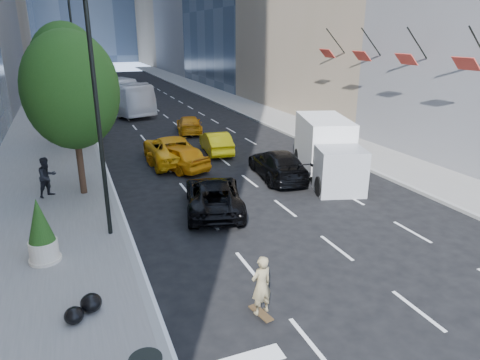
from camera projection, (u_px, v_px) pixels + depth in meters
name	position (u px, v px, depth m)	size (l,w,h in m)	color
ground	(312.00, 253.00, 15.16)	(160.00, 160.00, 0.00)	black
sidewalk_left	(50.00, 119.00, 38.26)	(6.00, 120.00, 0.15)	slate
sidewalk_right	(246.00, 106.00, 44.98)	(4.00, 120.00, 0.15)	slate
lamp_near	(100.00, 82.00, 14.54)	(2.13, 0.22, 10.00)	black
lamp_far	(78.00, 56.00, 30.32)	(2.13, 0.22, 10.00)	black
tree_near	(71.00, 91.00, 18.89)	(4.20, 4.20, 7.46)	black
tree_mid	(66.00, 67.00, 27.54)	(4.50, 4.50, 7.99)	black
tree_far	(65.00, 65.00, 39.17)	(3.90, 3.90, 6.92)	black
traffic_signal	(72.00, 64.00, 46.59)	(2.48, 0.53, 5.20)	black
facade_flags	(385.00, 54.00, 25.68)	(1.85, 13.30, 2.05)	black
skateboarder	(261.00, 289.00, 11.49)	(0.63, 0.41, 1.72)	#817451
black_sedan_lincoln	(214.00, 195.00, 18.61)	(2.33, 5.05, 1.40)	black
black_sedan_mercedes	(277.00, 164.00, 22.80)	(2.11, 5.19, 1.51)	black
taxi_a	(177.00, 156.00, 24.29)	(1.76, 4.38, 1.49)	orange
taxi_b	(216.00, 142.00, 27.63)	(1.47, 4.21, 1.39)	yellow
taxi_c	(171.00, 149.00, 25.59)	(2.65, 5.74, 1.60)	#F7A90D
taxi_d	(189.00, 124.00, 33.32)	(1.81, 4.46, 1.29)	orange
city_bus	(113.00, 95.00, 41.66)	(2.80, 11.96, 3.33)	white
box_truck	(327.00, 149.00, 22.67)	(4.16, 6.81, 3.07)	silver
pedestrian_a	(47.00, 177.00, 19.73)	(0.91, 0.71, 1.88)	black
planter_shrub	(41.00, 232.00, 13.99)	(0.93, 0.93, 2.24)	beige
garbage_bags	(84.00, 308.00, 11.49)	(1.00, 0.97, 0.50)	black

